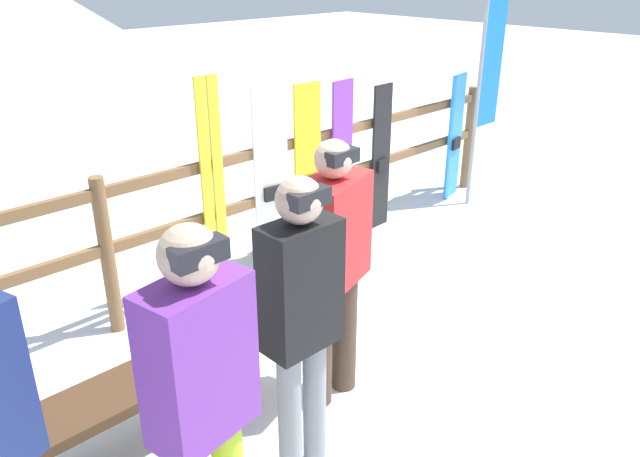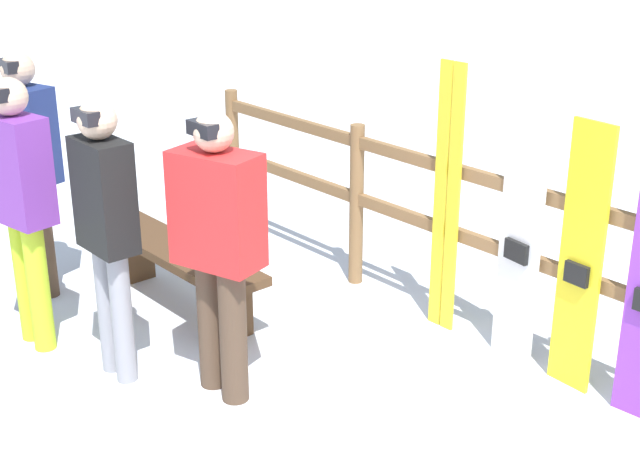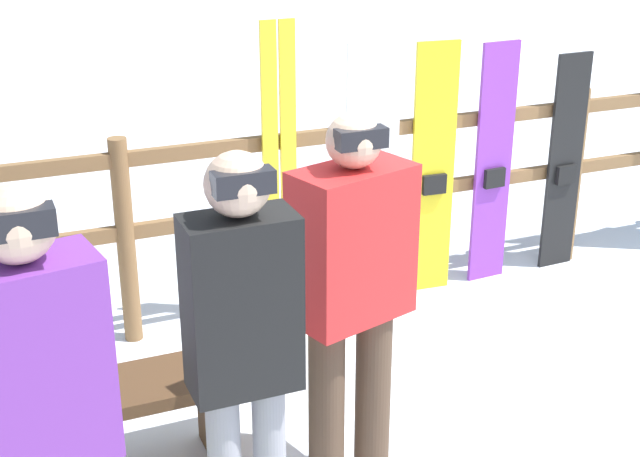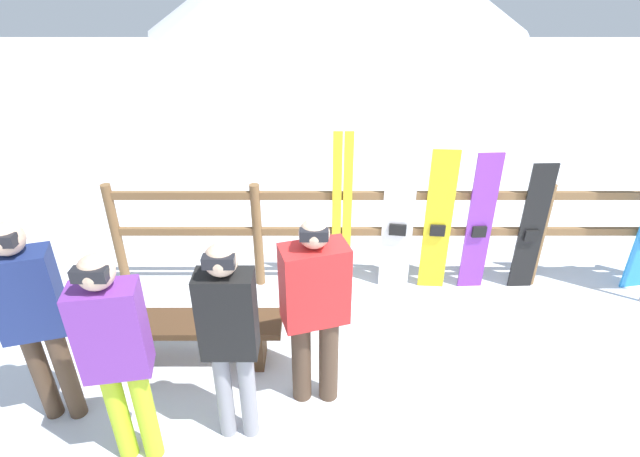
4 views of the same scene
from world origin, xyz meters
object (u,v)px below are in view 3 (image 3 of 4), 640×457
at_px(snowboard_yellow, 433,172).
at_px(snowboard_purple, 493,166).
at_px(snowboard_black_stripe, 565,164).
at_px(ski_pair_yellow, 280,177).
at_px(person_purple, 41,411).
at_px(person_black, 243,342).
at_px(bench, 74,417).
at_px(snowboard_white, 372,178).
at_px(person_red, 352,284).

bearing_deg(snowboard_yellow, snowboard_purple, -0.00).
bearing_deg(snowboard_black_stripe, ski_pair_yellow, 179.90).
distance_m(person_purple, snowboard_yellow, 3.22).
relative_size(snowboard_purple, snowboard_black_stripe, 1.08).
relative_size(person_black, person_purple, 0.98).
distance_m(bench, person_black, 1.10).
xyz_separation_m(bench, snowboard_white, (1.89, 1.13, 0.44)).
bearing_deg(snowboard_yellow, ski_pair_yellow, 179.80).
height_order(bench, snowboard_white, snowboard_white).
bearing_deg(person_purple, snowboard_black_stripe, 31.11).
bearing_deg(snowboard_black_stripe, person_black, -145.66).
xyz_separation_m(ski_pair_yellow, snowboard_purple, (1.39, -0.00, -0.11)).
relative_size(ski_pair_yellow, snowboard_black_stripe, 1.22).
height_order(bench, snowboard_yellow, snowboard_yellow).
xyz_separation_m(person_black, snowboard_white, (1.38, 1.88, -0.19)).
distance_m(bench, snowboard_black_stripe, 3.47).
height_order(bench, snowboard_purple, snowboard_purple).
bearing_deg(person_red, snowboard_white, 61.71).
xyz_separation_m(person_purple, snowboard_black_stripe, (3.42, 2.07, -0.28)).
bearing_deg(snowboard_white, person_purple, -134.89).
relative_size(bench, ski_pair_yellow, 0.92).
relative_size(person_purple, snowboard_purple, 1.10).
height_order(person_black, snowboard_white, person_black).
xyz_separation_m(person_purple, ski_pair_yellow, (1.49, 2.07, -0.12)).
bearing_deg(snowboard_purple, snowboard_black_stripe, -0.01).
bearing_deg(bench, snowboard_white, 30.84).
height_order(bench, person_purple, person_purple).
bearing_deg(person_red, person_black, -148.01).
bearing_deg(person_purple, snowboard_purple, 35.61).
relative_size(person_red, snowboard_purple, 1.07).
bearing_deg(person_red, person_purple, -156.44).
distance_m(person_red, snowboard_black_stripe, 2.68).
distance_m(person_black, person_red, 0.66).
bearing_deg(snowboard_purple, snowboard_white, 180.00).
distance_m(person_red, snowboard_yellow, 1.96).
distance_m(person_purple, snowboard_purple, 3.55).
bearing_deg(snowboard_purple, ski_pair_yellow, 179.86).
bearing_deg(ski_pair_yellow, snowboard_purple, -0.14).
relative_size(snowboard_white, snowboard_yellow, 1.01).
bearing_deg(person_black, snowboard_yellow, 46.41).
xyz_separation_m(person_black, ski_pair_yellow, (0.82, 1.88, -0.10)).
relative_size(person_purple, ski_pair_yellow, 0.97).
xyz_separation_m(person_purple, snowboard_purple, (2.88, 2.07, -0.23)).
bearing_deg(ski_pair_yellow, snowboard_yellow, -0.20).
bearing_deg(snowboard_purple, snowboard_yellow, 180.00).
distance_m(snowboard_yellow, snowboard_purple, 0.42).
bearing_deg(snowboard_white, person_black, -126.37).
bearing_deg(snowboard_black_stripe, bench, -160.87).
xyz_separation_m(person_black, person_red, (0.56, 0.35, -0.04)).
height_order(ski_pair_yellow, snowboard_purple, ski_pair_yellow).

